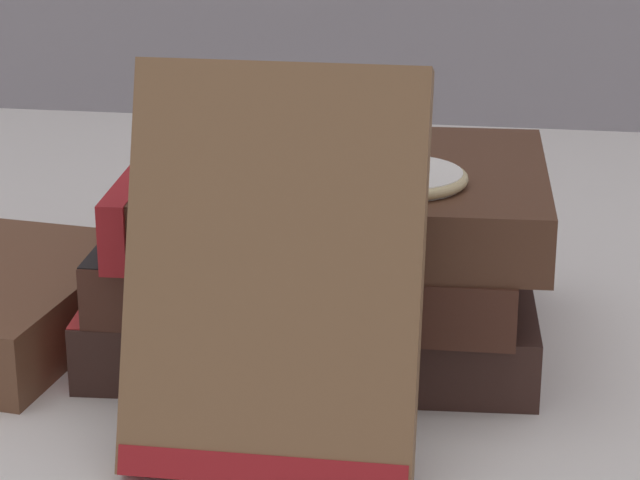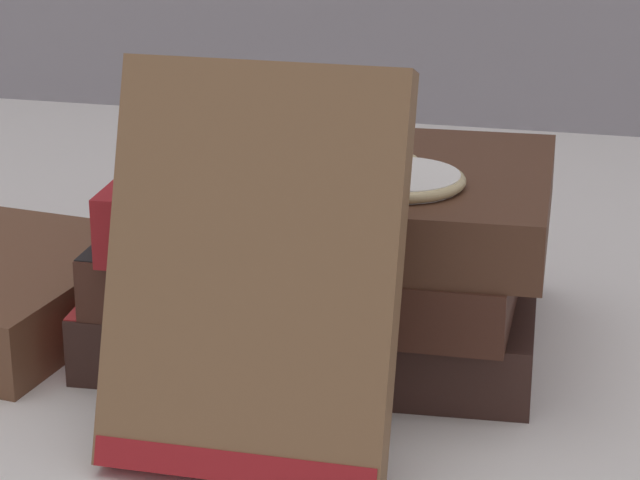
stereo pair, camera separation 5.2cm
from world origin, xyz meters
name	(u,v)px [view 2 (the right image)]	position (x,y,z in m)	size (l,w,h in m)	color
ground_plane	(340,352)	(0.00, 0.00, 0.00)	(3.00, 3.00, 0.00)	silver
book_flat_bottom	(311,303)	(-0.02, 0.02, 0.02)	(0.22, 0.17, 0.03)	#331E19
book_flat_middle	(308,253)	(-0.02, 0.01, 0.05)	(0.19, 0.15, 0.03)	#422319
book_flat_top	(329,195)	(-0.01, 0.01, 0.08)	(0.20, 0.16, 0.03)	#4C2D1E
book_leaning_front	(252,285)	(-0.01, -0.11, 0.08)	(0.12, 0.07, 0.16)	brown
pocket_watch	(400,179)	(0.03, -0.02, 0.09)	(0.06, 0.06, 0.01)	white
reading_glasses	(254,236)	(-0.09, 0.15, 0.00)	(0.10, 0.06, 0.00)	black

